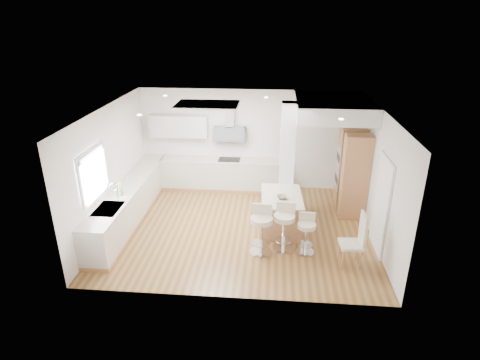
# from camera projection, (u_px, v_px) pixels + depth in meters

# --- Properties ---
(ground) EXTENTS (6.00, 6.00, 0.00)m
(ground) POSITION_uv_depth(u_px,v_px,m) (240.00, 228.00, 9.44)
(ground) COLOR olive
(ground) RESTS_ON ground
(ceiling) EXTENTS (6.00, 5.00, 0.02)m
(ceiling) POSITION_uv_depth(u_px,v_px,m) (240.00, 228.00, 9.44)
(ceiling) COLOR silver
(ceiling) RESTS_ON ground
(wall_back) EXTENTS (6.00, 0.04, 2.80)m
(wall_back) POSITION_uv_depth(u_px,v_px,m) (248.00, 140.00, 11.19)
(wall_back) COLOR white
(wall_back) RESTS_ON ground
(wall_left) EXTENTS (0.04, 5.00, 2.80)m
(wall_left) POSITION_uv_depth(u_px,v_px,m) (110.00, 169.00, 9.14)
(wall_left) COLOR white
(wall_left) RESTS_ON ground
(wall_right) EXTENTS (0.04, 5.00, 2.80)m
(wall_right) POSITION_uv_depth(u_px,v_px,m) (378.00, 177.00, 8.66)
(wall_right) COLOR white
(wall_right) RESTS_ON ground
(skylight) EXTENTS (4.10, 2.10, 0.06)m
(skylight) POSITION_uv_depth(u_px,v_px,m) (208.00, 105.00, 8.98)
(skylight) COLOR white
(skylight) RESTS_ON ground
(window_left) EXTENTS (0.06, 1.28, 1.07)m
(window_left) POSITION_uv_depth(u_px,v_px,m) (93.00, 171.00, 8.19)
(window_left) COLOR white
(window_left) RESTS_ON ground
(doorway_right) EXTENTS (0.05, 1.00, 2.10)m
(doorway_right) POSITION_uv_depth(u_px,v_px,m) (381.00, 206.00, 8.27)
(doorway_right) COLOR #403732
(doorway_right) RESTS_ON ground
(counter_left) EXTENTS (0.63, 4.50, 1.35)m
(counter_left) POSITION_uv_depth(u_px,v_px,m) (130.00, 202.00, 9.69)
(counter_left) COLOR #B87E4E
(counter_left) RESTS_ON ground
(counter_back) EXTENTS (3.62, 0.63, 2.50)m
(counter_back) POSITION_uv_depth(u_px,v_px,m) (215.00, 166.00, 11.29)
(counter_back) COLOR #B87E4E
(counter_back) RESTS_ON ground
(pillar) EXTENTS (0.35, 0.35, 2.80)m
(pillar) POSITION_uv_depth(u_px,v_px,m) (287.00, 160.00, 9.69)
(pillar) COLOR white
(pillar) RESTS_ON ground
(soffit) EXTENTS (1.78, 2.20, 0.40)m
(soffit) POSITION_uv_depth(u_px,v_px,m) (333.00, 107.00, 9.55)
(soffit) COLOR silver
(soffit) RESTS_ON ground
(oven_column) EXTENTS (0.63, 1.21, 2.10)m
(oven_column) POSITION_uv_depth(u_px,v_px,m) (352.00, 171.00, 9.95)
(oven_column) COLOR #B87E4E
(oven_column) RESTS_ON ground
(peninsula) EXTENTS (0.97, 1.42, 0.90)m
(peninsula) POSITION_uv_depth(u_px,v_px,m) (281.00, 212.00, 9.28)
(peninsula) COLOR #B87E4E
(peninsula) RESTS_ON ground
(bar_stool_a) EXTENTS (0.50, 0.50, 1.07)m
(bar_stool_a) POSITION_uv_depth(u_px,v_px,m) (261.00, 227.00, 8.25)
(bar_stool_a) COLOR silver
(bar_stool_a) RESTS_ON ground
(bar_stool_b) EXTENTS (0.54, 0.54, 1.04)m
(bar_stool_b) POSITION_uv_depth(u_px,v_px,m) (284.00, 225.00, 8.39)
(bar_stool_b) COLOR silver
(bar_stool_b) RESTS_ON ground
(bar_stool_c) EXTENTS (0.41, 0.41, 0.88)m
(bar_stool_c) POSITION_uv_depth(u_px,v_px,m) (306.00, 232.00, 8.30)
(bar_stool_c) COLOR silver
(bar_stool_c) RESTS_ON ground
(dining_chair) EXTENTS (0.46, 0.46, 1.14)m
(dining_chair) POSITION_uv_depth(u_px,v_px,m) (357.00, 238.00, 7.84)
(dining_chair) COLOR beige
(dining_chair) RESTS_ON ground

